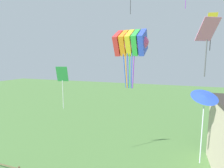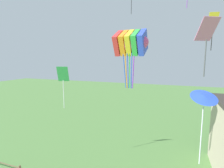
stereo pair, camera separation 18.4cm
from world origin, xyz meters
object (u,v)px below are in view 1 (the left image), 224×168
at_px(kite_pink_diamond, 207,35).
at_px(kite_blue_delta, 204,99).
at_px(kite_yellow_diamond, 212,25).
at_px(kite_rainbow_parafoil, 131,43).
at_px(kite_green_diamond, 62,78).

height_order(kite_pink_diamond, kite_blue_delta, kite_pink_diamond).
distance_m(kite_blue_delta, kite_yellow_diamond, 6.65).
relative_size(kite_pink_diamond, kite_yellow_diamond, 0.97).
bearing_deg(kite_pink_diamond, kite_yellow_diamond, 78.99).
distance_m(kite_rainbow_parafoil, kite_blue_delta, 5.08).
distance_m(kite_pink_diamond, kite_yellow_diamond, 5.60).
xyz_separation_m(kite_rainbow_parafoil, kite_green_diamond, (-5.43, 0.76, -2.40)).
bearing_deg(kite_pink_diamond, kite_rainbow_parafoil, 150.34).
xyz_separation_m(kite_pink_diamond, kite_green_diamond, (-9.17, 2.89, -2.41)).
bearing_deg(kite_rainbow_parafoil, kite_yellow_diamond, 33.97).
distance_m(kite_green_diamond, kite_blue_delta, 9.66).
bearing_deg(kite_yellow_diamond, kite_green_diamond, -166.48).
bearing_deg(kite_rainbow_parafoil, kite_green_diamond, 172.00).
height_order(kite_rainbow_parafoil, kite_yellow_diamond, kite_yellow_diamond).
bearing_deg(kite_green_diamond, kite_pink_diamond, -17.50).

